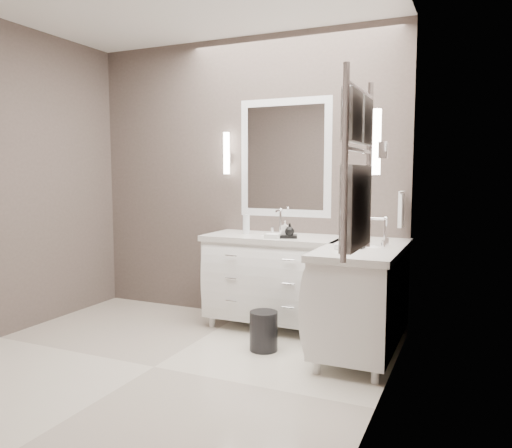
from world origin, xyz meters
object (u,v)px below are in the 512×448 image
at_px(vanity_back, 274,275).
at_px(vanity_right, 363,292).
at_px(waste_bin, 264,331).
at_px(towel_ladder, 357,177).

xyz_separation_m(vanity_back, vanity_right, (0.88, -0.33, 0.00)).
bearing_deg(vanity_back, waste_bin, -75.87).
height_order(vanity_back, towel_ladder, towel_ladder).
relative_size(towel_ladder, waste_bin, 2.87).
height_order(towel_ladder, waste_bin, towel_ladder).
relative_size(vanity_right, towel_ladder, 1.38).
height_order(vanity_right, towel_ladder, towel_ladder).
bearing_deg(vanity_back, towel_ladder, -55.90).
xyz_separation_m(towel_ladder, waste_bin, (-0.95, 1.04, -1.24)).
xyz_separation_m(vanity_right, waste_bin, (-0.73, -0.26, -0.33)).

